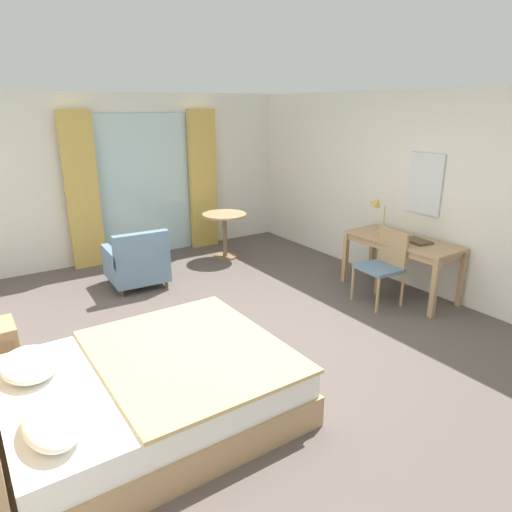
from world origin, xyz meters
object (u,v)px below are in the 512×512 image
round_cafe_table (225,225)px  armchair_by_window (137,263)px  writing_desk (402,246)px  desk_chair (384,262)px  desk_lamp (378,207)px  closed_book (417,241)px  bed (141,391)px

round_cafe_table → armchair_by_window: bearing=-164.8°
writing_desk → desk_chair: desk_chair is taller
desk_lamp → closed_book: 0.73m
writing_desk → round_cafe_table: 2.76m
closed_book → writing_desk: bearing=106.3°
desk_chair → desk_lamp: size_ratio=1.93×
desk_lamp → desk_chair: bearing=-128.6°
desk_chair → round_cafe_table: (-0.72, 2.59, 0.01)m
closed_book → desk_chair: bearing=171.9°
writing_desk → armchair_by_window: 3.43m
desk_lamp → armchair_by_window: (-2.75, 1.61, -0.72)m
closed_book → round_cafe_table: closed_book is taller
round_cafe_table → closed_book: bearing=-67.0°
armchair_by_window → round_cafe_table: (1.59, 0.43, 0.21)m
desk_lamp → closed_book: size_ratio=1.42×
writing_desk → closed_book: (0.03, -0.19, 0.10)m
desk_lamp → writing_desk: bearing=-95.0°
desk_lamp → round_cafe_table: (-1.16, 2.04, -0.51)m
bed → desk_lamp: bearing=16.5°
closed_book → armchair_by_window: armchair_by_window is taller
bed → closed_book: 3.74m
bed → armchair_by_window: (0.95, 2.71, 0.06)m
writing_desk → armchair_by_window: armchair_by_window is taller
desk_chair → round_cafe_table: desk_chair is taller
desk_chair → desk_lamp: 0.87m
bed → closed_book: bearing=6.7°
desk_chair → closed_book: desk_chair is taller
writing_desk → desk_lamp: bearing=85.0°
bed → desk_chair: (3.26, 0.55, 0.26)m
desk_lamp → armchair_by_window: bearing=149.6°
desk_chair → closed_book: size_ratio=2.74×
desk_chair → closed_book: (0.42, -0.12, 0.22)m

